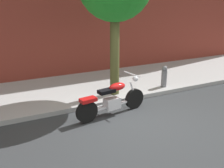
# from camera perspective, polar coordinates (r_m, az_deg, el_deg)

# --- Properties ---
(ground_plane) EXTENTS (60.00, 60.00, 0.00)m
(ground_plane) POSITION_cam_1_polar(r_m,az_deg,el_deg) (7.30, 5.62, -7.75)
(ground_plane) COLOR #303335
(sidewalk) EXTENTS (20.32, 3.39, 0.14)m
(sidewalk) POSITION_cam_1_polar(r_m,az_deg,el_deg) (9.71, -3.56, -0.48)
(sidewalk) COLOR #A0A0A0
(sidewalk) RESTS_ON ground
(motorcycle) EXTENTS (2.24, 0.72, 1.11)m
(motorcycle) POSITION_cam_1_polar(r_m,az_deg,el_deg) (7.38, -0.04, -3.48)
(motorcycle) COLOR black
(motorcycle) RESTS_ON ground
(fire_hydrant) EXTENTS (0.20, 0.20, 0.91)m
(fire_hydrant) POSITION_cam_1_polar(r_m,az_deg,el_deg) (9.53, 11.21, 1.27)
(fire_hydrant) COLOR slate
(fire_hydrant) RESTS_ON ground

